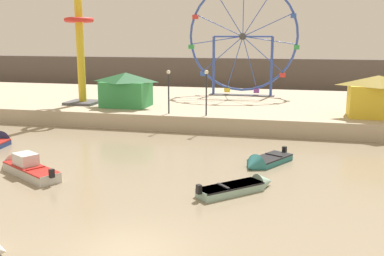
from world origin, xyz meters
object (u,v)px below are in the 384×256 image
at_px(motorboat_pale_grey, 24,167).
at_px(carnival_booth_green_kiosk, 126,89).
at_px(promenade_lamp_far, 206,86).
at_px(ferris_wheel_blue_frame, 243,39).
at_px(motorboat_teal_painted, 263,162).
at_px(motorboat_seafoam, 242,187).
at_px(drop_tower_yellow_tower, 80,37).
at_px(promenade_lamp_near, 169,85).
at_px(carnival_booth_yellow_awning, 377,96).

xyz_separation_m(motorboat_pale_grey, carnival_booth_green_kiosk, (-0.35, 16.25, 2.50)).
bearing_deg(motorboat_pale_grey, promenade_lamp_far, -88.87).
bearing_deg(motorboat_pale_grey, carnival_booth_green_kiosk, -58.07).
relative_size(motorboat_pale_grey, ferris_wheel_blue_frame, 0.45).
xyz_separation_m(motorboat_teal_painted, carnival_booth_green_kiosk, (-13.16, 11.63, 2.66)).
height_order(motorboat_seafoam, carnival_booth_green_kiosk, carnival_booth_green_kiosk).
height_order(motorboat_seafoam, drop_tower_yellow_tower, drop_tower_yellow_tower).
bearing_deg(ferris_wheel_blue_frame, promenade_lamp_near, -108.72).
distance_m(motorboat_teal_painted, carnival_booth_yellow_awning, 13.72).
bearing_deg(carnival_booth_green_kiosk, drop_tower_yellow_tower, 172.36).
bearing_deg(motorboat_pale_grey, motorboat_teal_painted, -129.48).
xyz_separation_m(carnival_booth_green_kiosk, promenade_lamp_near, (4.75, -2.70, 0.76)).
relative_size(ferris_wheel_blue_frame, carnival_booth_yellow_awning, 2.57).
height_order(motorboat_teal_painted, carnival_booth_green_kiosk, carnival_booth_green_kiosk).
xyz_separation_m(ferris_wheel_blue_frame, promenade_lamp_far, (-1.17, -12.98, -3.57)).
xyz_separation_m(motorboat_teal_painted, drop_tower_yellow_tower, (-17.74, 12.25, 7.17)).
bearing_deg(motorboat_teal_painted, motorboat_pale_grey, -41.10).
distance_m(motorboat_pale_grey, drop_tower_yellow_tower, 18.92).
distance_m(drop_tower_yellow_tower, promenade_lamp_far, 13.50).
height_order(motorboat_teal_painted, drop_tower_yellow_tower, drop_tower_yellow_tower).
xyz_separation_m(drop_tower_yellow_tower, carnival_booth_green_kiosk, (4.58, -0.62, -4.51)).
bearing_deg(motorboat_pale_grey, promenade_lamp_near, -77.30).
xyz_separation_m(motorboat_pale_grey, promenade_lamp_near, (4.41, 13.55, 3.26)).
xyz_separation_m(motorboat_seafoam, drop_tower_yellow_tower, (-17.07, 17.01, 7.15)).
bearing_deg(carnival_booth_yellow_awning, ferris_wheel_blue_frame, 138.10).
distance_m(promenade_lamp_near, promenade_lamp_far, 3.17).
relative_size(motorboat_seafoam, ferris_wheel_blue_frame, 0.32).
relative_size(motorboat_pale_grey, motorboat_teal_painted, 1.36).
bearing_deg(motorboat_teal_painted, motorboat_seafoam, 21.13).
bearing_deg(motorboat_teal_painted, promenade_lamp_near, -107.68).
bearing_deg(motorboat_teal_painted, carnival_booth_yellow_awning, 173.94).
height_order(motorboat_teal_painted, carnival_booth_yellow_awning, carnival_booth_yellow_awning).
xyz_separation_m(motorboat_seafoam, carnival_booth_yellow_awning, (8.40, 15.75, 2.75)).
bearing_deg(promenade_lamp_near, drop_tower_yellow_tower, 160.44).
height_order(motorboat_pale_grey, carnival_booth_green_kiosk, carnival_booth_green_kiosk).
bearing_deg(motorboat_pale_grey, ferris_wheel_blue_frame, -77.65).
xyz_separation_m(ferris_wheel_blue_frame, carnival_booth_green_kiosk, (-9.08, -10.06, -4.37)).
bearing_deg(motorboat_seafoam, carnival_booth_yellow_awning, 17.47).
relative_size(drop_tower_yellow_tower, promenade_lamp_far, 3.73).
distance_m(ferris_wheel_blue_frame, promenade_lamp_near, 13.95).
relative_size(drop_tower_yellow_tower, promenade_lamp_near, 3.80).
height_order(motorboat_seafoam, promenade_lamp_far, promenade_lamp_far).
distance_m(motorboat_seafoam, motorboat_pale_grey, 12.15).
relative_size(motorboat_pale_grey, carnival_booth_yellow_awning, 1.16).
distance_m(drop_tower_yellow_tower, carnival_booth_yellow_awning, 25.88).
distance_m(motorboat_pale_grey, promenade_lamp_near, 14.62).
xyz_separation_m(carnival_booth_yellow_awning, promenade_lamp_far, (-12.98, -2.28, 0.69)).
height_order(drop_tower_yellow_tower, carnival_booth_green_kiosk, drop_tower_yellow_tower).
bearing_deg(carnival_booth_yellow_awning, carnival_booth_green_kiosk, 178.52).
xyz_separation_m(motorboat_teal_painted, promenade_lamp_far, (-5.24, 8.71, 3.46)).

